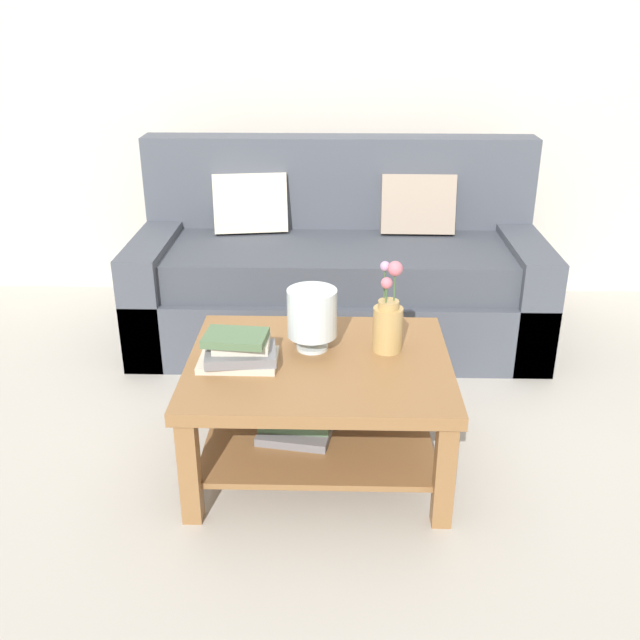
{
  "coord_description": "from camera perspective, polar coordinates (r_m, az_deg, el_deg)",
  "views": [
    {
      "loc": [
        0.04,
        -2.8,
        1.72
      ],
      "look_at": [
        -0.02,
        -0.22,
        0.57
      ],
      "focal_mm": 40.01,
      "sensor_mm": 36.0,
      "label": 1
    }
  ],
  "objects": [
    {
      "name": "ground_plane",
      "position": [
        3.29,
        0.5,
        -7.64
      ],
      "size": [
        10.0,
        10.0,
        0.0
      ],
      "primitive_type": "plane",
      "color": "#B7B2A8"
    },
    {
      "name": "coffee_table",
      "position": [
        2.8,
        -0.25,
        -5.73
      ],
      "size": [
        1.01,
        0.83,
        0.47
      ],
      "color": "olive",
      "rests_on": "ground"
    },
    {
      "name": "book_stack_main",
      "position": [
        2.69,
        -6.48,
        -2.43
      ],
      "size": [
        0.3,
        0.23,
        0.13
      ],
      "color": "beige",
      "rests_on": "coffee_table"
    },
    {
      "name": "glass_hurricane_vase",
      "position": [
        2.76,
        -0.64,
        0.47
      ],
      "size": [
        0.19,
        0.19,
        0.25
      ],
      "color": "silver",
      "rests_on": "coffee_table"
    },
    {
      "name": "flower_pitcher",
      "position": [
        2.77,
        5.46,
        -0.09
      ],
      "size": [
        0.12,
        0.12,
        0.37
      ],
      "color": "tan",
      "rests_on": "coffee_table"
    },
    {
      "name": "couch",
      "position": [
        3.93,
        1.44,
        3.74
      ],
      "size": [
        2.16,
        0.9,
        1.06
      ],
      "color": "#474C56",
      "rests_on": "ground"
    },
    {
      "name": "back_wall",
      "position": [
        4.47,
        0.94,
        19.17
      ],
      "size": [
        6.4,
        0.12,
        2.7
      ],
      "primitive_type": "cube",
      "color": "beige",
      "rests_on": "ground"
    }
  ]
}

